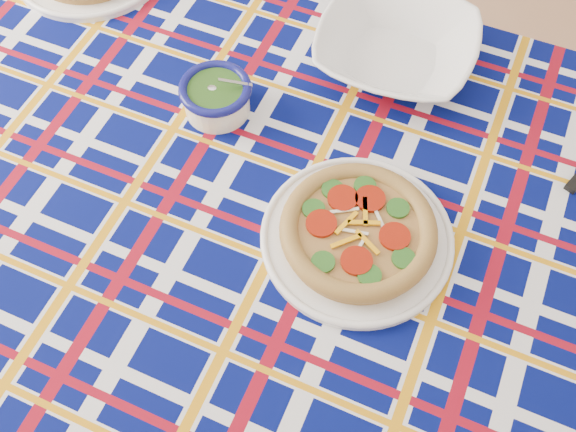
% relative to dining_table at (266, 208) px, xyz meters
% --- Properties ---
extents(floor, '(4.00, 4.00, 0.00)m').
position_rel_dining_table_xyz_m(floor, '(-0.11, 0.45, -0.73)').
color(floor, '#AB7958').
rests_on(floor, ground).
extents(dining_table, '(1.91, 1.41, 0.81)m').
position_rel_dining_table_xyz_m(dining_table, '(0.00, 0.00, 0.00)').
color(dining_table, brown).
rests_on(dining_table, floor).
extents(tablecloth, '(1.95, 1.45, 0.11)m').
position_rel_dining_table_xyz_m(tablecloth, '(-0.00, -0.00, 0.03)').
color(tablecloth, '#040B51').
rests_on(tablecloth, dining_table).
extents(main_focaccia_plate, '(0.39, 0.39, 0.06)m').
position_rel_dining_table_xyz_m(main_focaccia_plate, '(0.18, -0.08, 0.12)').
color(main_focaccia_plate, '#A4733A').
rests_on(main_focaccia_plate, tablecloth).
extents(pesto_bowl, '(0.17, 0.17, 0.08)m').
position_rel_dining_table_xyz_m(pesto_bowl, '(-0.12, 0.15, 0.12)').
color(pesto_bowl, '#1C3F11').
rests_on(pesto_bowl, tablecloth).
extents(serving_bowl, '(0.36, 0.36, 0.08)m').
position_rel_dining_table_xyz_m(serving_bowl, '(0.19, 0.34, 0.12)').
color(serving_bowl, white).
rests_on(serving_bowl, tablecloth).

